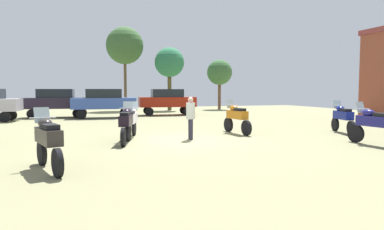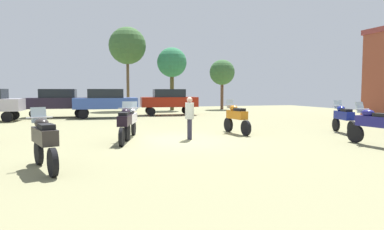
% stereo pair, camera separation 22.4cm
% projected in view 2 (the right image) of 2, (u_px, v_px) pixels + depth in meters
% --- Properties ---
extents(ground_plane, '(44.00, 52.00, 0.02)m').
position_uv_depth(ground_plane, '(180.00, 141.00, 13.04)').
color(ground_plane, '#817E59').
extents(motorcycle_2, '(0.84, 2.19, 1.45)m').
position_uv_depth(motorcycle_2, '(130.00, 120.00, 13.67)').
color(motorcycle_2, black).
rests_on(motorcycle_2, ground).
extents(motorcycle_5, '(0.62, 2.29, 1.49)m').
position_uv_depth(motorcycle_5, '(375.00, 125.00, 11.68)').
color(motorcycle_5, black).
rests_on(motorcycle_5, ground).
extents(motorcycle_6, '(0.84, 2.11, 1.48)m').
position_uv_depth(motorcycle_6, '(44.00, 140.00, 8.13)').
color(motorcycle_6, black).
rests_on(motorcycle_6, ground).
extents(motorcycle_7, '(0.85, 2.13, 1.45)m').
position_uv_depth(motorcycle_7, '(343.00, 117.00, 15.22)').
color(motorcycle_7, black).
rests_on(motorcycle_7, ground).
extents(motorcycle_8, '(0.62, 2.15, 1.49)m').
position_uv_depth(motorcycle_8, '(236.00, 117.00, 15.03)').
color(motorcycle_8, black).
rests_on(motorcycle_8, ground).
extents(motorcycle_9, '(0.77, 2.13, 1.49)m').
position_uv_depth(motorcycle_9, '(125.00, 123.00, 12.32)').
color(motorcycle_9, black).
rests_on(motorcycle_9, ground).
extents(car_2, '(4.43, 2.13, 2.00)m').
position_uv_depth(car_2, '(58.00, 101.00, 24.20)').
color(car_2, black).
rests_on(car_2, ground).
extents(car_4, '(4.37, 1.98, 2.00)m').
position_uv_depth(car_4, '(106.00, 101.00, 23.78)').
color(car_4, black).
rests_on(car_4, ground).
extents(car_5, '(4.44, 2.17, 2.00)m').
position_uv_depth(car_5, '(169.00, 100.00, 26.52)').
color(car_5, black).
rests_on(car_5, ground).
extents(person_2, '(0.36, 0.36, 1.64)m').
position_uv_depth(person_2, '(190.00, 115.00, 13.24)').
color(person_2, '#2E2B3E').
rests_on(person_2, ground).
extents(tree_2, '(2.54, 2.54, 5.00)m').
position_uv_depth(tree_2, '(222.00, 73.00, 34.47)').
color(tree_2, brown).
rests_on(tree_2, ground).
extents(tree_4, '(2.82, 2.82, 5.99)m').
position_uv_depth(tree_4, '(172.00, 63.00, 32.65)').
color(tree_4, '#4E4724').
rests_on(tree_4, ground).
extents(tree_5, '(3.52, 3.52, 7.91)m').
position_uv_depth(tree_5, '(127.00, 46.00, 32.51)').
color(tree_5, brown).
rests_on(tree_5, ground).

